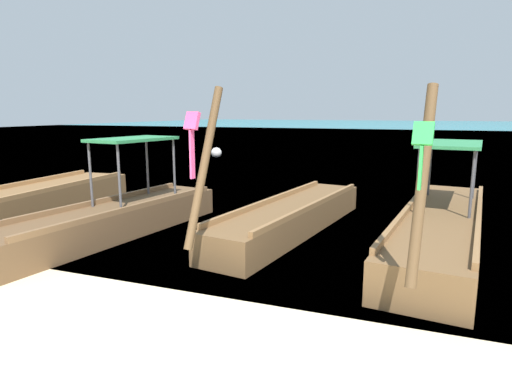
% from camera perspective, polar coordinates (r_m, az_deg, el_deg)
% --- Properties ---
extents(ground, '(120.00, 120.00, 0.00)m').
position_cam_1_polar(ground, '(4.73, -17.56, -21.00)').
color(ground, beige).
extents(sea_water, '(120.00, 120.00, 0.00)m').
position_cam_1_polar(sea_water, '(64.99, 18.49, 7.89)').
color(sea_water, '#147A89').
rests_on(sea_water, ground).
extents(longtail_boat_turquoise_ribbon, '(1.61, 5.86, 2.52)m').
position_cam_1_polar(longtail_boat_turquoise_ribbon, '(11.81, -26.88, -0.91)').
color(longtail_boat_turquoise_ribbon, brown).
rests_on(longtail_boat_turquoise_ribbon, ground).
extents(longtail_boat_blue_ribbon, '(1.89, 5.70, 2.76)m').
position_cam_1_polar(longtail_boat_blue_ribbon, '(9.03, -18.41, -3.31)').
color(longtail_boat_blue_ribbon, brown).
rests_on(longtail_boat_blue_ribbon, ground).
extents(longtail_boat_pink_ribbon, '(1.89, 6.18, 2.80)m').
position_cam_1_polar(longtail_boat_pink_ribbon, '(8.91, 4.66, -3.30)').
color(longtail_boat_pink_ribbon, brown).
rests_on(longtail_boat_pink_ribbon, ground).
extents(longtail_boat_green_ribbon, '(2.05, 7.14, 2.75)m').
position_cam_1_polar(longtail_boat_green_ribbon, '(8.65, 23.23, -4.19)').
color(longtail_boat_green_ribbon, brown).
rests_on(longtail_boat_green_ribbon, ground).
extents(mooring_buoy_near, '(0.56, 0.56, 0.56)m').
position_cam_1_polar(mooring_buoy_near, '(23.06, -5.26, 5.17)').
color(mooring_buoy_near, white).
rests_on(mooring_buoy_near, sea_water).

